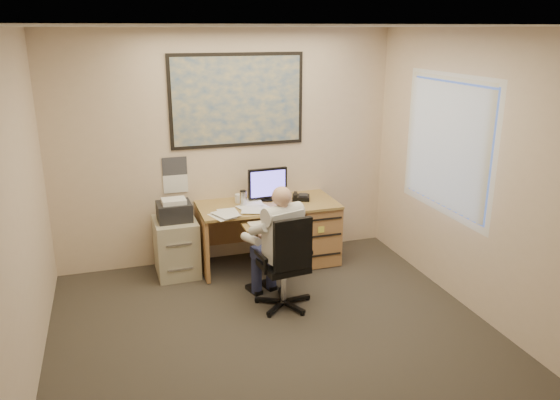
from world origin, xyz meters
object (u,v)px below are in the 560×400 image
object	(u,v)px
desk	(294,225)
person	(283,247)
office_chair	(284,281)
filing_cabinet	(176,242)

from	to	relation	value
desk	person	size ratio (longest dim) A/B	1.28
desk	person	distance (m)	1.14
desk	person	xyz separation A→B (m)	(-0.47, -1.03, 0.18)
office_chair	person	distance (m)	0.34
filing_cabinet	person	world-z (taller)	person
filing_cabinet	person	bearing A→B (deg)	-50.15
filing_cabinet	office_chair	bearing A→B (deg)	-52.29
office_chair	filing_cabinet	bearing A→B (deg)	122.33
desk	office_chair	world-z (taller)	desk
filing_cabinet	person	size ratio (longest dim) A/B	0.72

